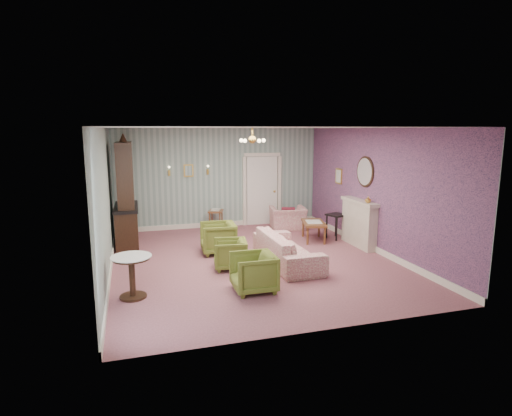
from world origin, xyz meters
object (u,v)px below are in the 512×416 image
object	(u,v)px
sofa_chintz	(287,243)
coffee_table	(314,231)
olive_chair_c	(218,236)
fireplace	(359,223)
dresser	(125,191)
wingback_chair	(288,215)
pedestal_table	(132,277)
side_table_black	(336,226)
olive_chair_a	(253,271)
olive_chair_b	(230,253)

from	to	relation	value
sofa_chintz	coffee_table	world-z (taller)	sofa_chintz
sofa_chintz	coffee_table	bearing A→B (deg)	-40.18
olive_chair_c	fireplace	xyz separation A→B (m)	(3.47, -0.39, 0.18)
dresser	coffee_table	world-z (taller)	dresser
olive_chair_c	sofa_chintz	distance (m)	1.75
dresser	fireplace	xyz separation A→B (m)	(5.51, -1.75, -0.78)
wingback_chair	pedestal_table	distance (m)	5.96
dresser	fireplace	distance (m)	5.83
olive_chair_c	pedestal_table	bearing A→B (deg)	-37.13
sofa_chintz	side_table_black	distance (m)	2.55
side_table_black	pedestal_table	bearing A→B (deg)	-153.22
olive_chair_a	olive_chair_c	world-z (taller)	olive_chair_c
olive_chair_c	fireplace	distance (m)	3.50
dresser	pedestal_table	xyz separation A→B (m)	(0.08, -3.60, -0.98)
olive_chair_b	fireplace	bearing A→B (deg)	113.00
fireplace	coffee_table	bearing A→B (deg)	137.20
coffee_table	olive_chair_b	bearing A→B (deg)	-148.55
olive_chair_c	pedestal_table	xyz separation A→B (m)	(-1.95, -2.24, -0.02)
dresser	side_table_black	distance (m)	5.48
dresser	olive_chair_b	bearing A→B (deg)	-50.40
sofa_chintz	wingback_chair	world-z (taller)	sofa_chintz
wingback_chair	side_table_black	world-z (taller)	wingback_chair
olive_chair_a	olive_chair_b	distance (m)	1.35
wingback_chair	sofa_chintz	bearing A→B (deg)	78.56
wingback_chair	coffee_table	xyz separation A→B (m)	(0.19, -1.39, -0.18)
olive_chair_a	olive_chair_c	distance (m)	2.54
fireplace	pedestal_table	xyz separation A→B (m)	(-5.43, -1.85, -0.20)
fireplace	coffee_table	xyz separation A→B (m)	(-0.86, 0.79, -0.33)
olive_chair_c	side_table_black	distance (m)	3.29
olive_chair_a	coffee_table	bearing A→B (deg)	140.53
side_table_black	coffee_table	bearing A→B (deg)	179.12
fireplace	coffee_table	distance (m)	1.21
side_table_black	olive_chair_a	bearing A→B (deg)	-136.96
fireplace	side_table_black	world-z (taller)	fireplace
olive_chair_b	olive_chair_c	distance (m)	1.19
coffee_table	sofa_chintz	bearing A→B (deg)	-129.87
olive_chair_c	pedestal_table	size ratio (longest dim) A/B	1.06
fireplace	wingback_chair	bearing A→B (deg)	115.55
fireplace	dresser	bearing A→B (deg)	162.37
pedestal_table	olive_chair_b	bearing A→B (deg)	28.11
coffee_table	pedestal_table	size ratio (longest dim) A/B	1.29
wingback_chair	dresser	world-z (taller)	dresser
side_table_black	olive_chair_c	bearing A→B (deg)	-173.07
sofa_chintz	coffee_table	xyz separation A→B (m)	(1.34, 1.60, -0.19)
side_table_black	pedestal_table	size ratio (longest dim) A/B	0.89
olive_chair_b	wingback_chair	xyz separation A→B (m)	(2.41, 2.98, 0.09)
side_table_black	pedestal_table	world-z (taller)	pedestal_table
wingback_chair	dresser	bearing A→B (deg)	15.12
olive_chair_a	wingback_chair	size ratio (longest dim) A/B	0.77
coffee_table	olive_chair_a	bearing A→B (deg)	-130.27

